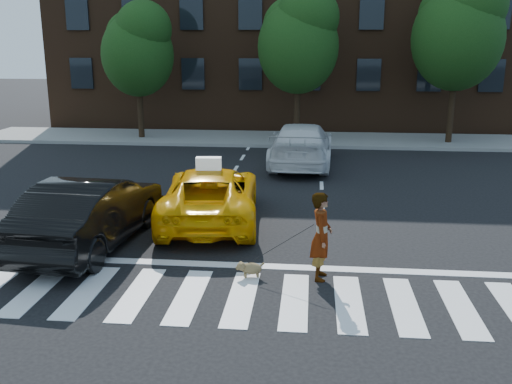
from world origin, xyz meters
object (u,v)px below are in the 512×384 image
tree_mid (299,37)px  tree_right (459,27)px  tree_left (138,46)px  white_suv (301,145)px  dog (249,268)px  black_sedan (91,212)px  woman (321,236)px  taxi (211,194)px

tree_mid → tree_right: 7.01m
tree_left → white_suv: bearing=-33.2°
tree_right → dog: size_ratio=13.00×
black_sedan → dog: black_sedan is taller
tree_left → dog: tree_left is taller
tree_left → dog: size_ratio=10.97×
tree_mid → tree_left: bearing=180.0°
tree_right → black_sedan: tree_right is taller
tree_right → black_sedan: bearing=-128.1°
white_suv → woman: woman is taller
woman → dog: bearing=97.1°
woman → white_suv: bearing=6.5°
taxi → dog: 3.98m
tree_mid → white_suv: (0.30, -5.10, -4.03)m
black_sedan → tree_mid: bearing=-102.2°
white_suv → dog: size_ratio=9.55×
black_sedan → woman: 5.50m
taxi → black_sedan: (-2.44, -2.17, 0.10)m
tree_mid → dog: bearing=-91.8°
woman → black_sedan: bearing=78.3°
white_suv → woman: (0.64, -10.79, 0.08)m
taxi → woman: woman is taller
tree_left → tree_mid: bearing=-0.0°
tree_left → tree_mid: 7.51m
tree_left → black_sedan: tree_left is taller
white_suv → tree_left: bearing=-31.2°
tree_left → woman: bearing=-62.0°
white_suv → dog: white_suv is taller
taxi → dog: size_ratio=8.83×
black_sedan → white_suv: bearing=-111.9°
tree_left → tree_right: (14.50, -0.00, 0.82)m
tree_right → tree_mid: bearing=180.0°
tree_mid → dog: (-0.50, -16.00, -4.65)m
tree_left → tree_right: tree_right is taller
tree_left → taxi: (5.57, -12.33, -3.71)m
tree_right → white_suv: 9.52m
taxi → white_suv: 7.56m
dog → tree_left: bearing=98.3°
tree_mid → white_suv: 6.51m
white_suv → woman: 10.81m
dog → tree_right: bearing=49.5°
tree_left → taxi: 14.03m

